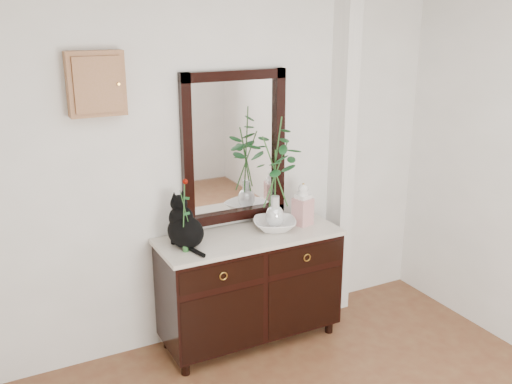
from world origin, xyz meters
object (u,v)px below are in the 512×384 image
sideboard (250,282)px  cat (185,222)px  ginger_jar (303,204)px  lotus_bowl (275,225)px

sideboard → cat: bearing=178.9°
ginger_jar → sideboard: bearing=-178.5°
sideboard → cat: size_ratio=3.69×
sideboard → ginger_jar: bearing=1.5°
cat → ginger_jar: (0.93, 0.00, -0.02)m
sideboard → ginger_jar: size_ratio=4.09×
cat → lotus_bowl: cat is taller
cat → ginger_jar: size_ratio=1.11×
sideboard → cat: 0.73m
lotus_bowl → ginger_jar: (0.24, -0.00, 0.12)m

